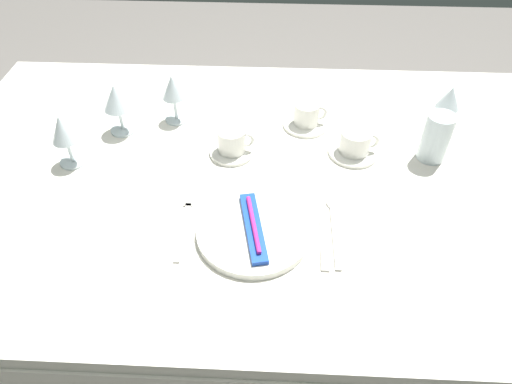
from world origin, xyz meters
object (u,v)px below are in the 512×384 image
(coffee_cup_right, at_px, (307,113))
(wine_glass_left, at_px, (116,100))
(coffee_cup_far, at_px, (356,141))
(wine_glass_right, at_px, (449,101))
(dinner_knife, at_px, (324,233))
(spoon_soup, at_px, (334,223))
(fork_outer, at_px, (184,223))
(toothbrush_package, at_px, (253,227))
(coffee_cup_left, at_px, (232,140))
(wine_glass_centre, at_px, (173,90))
(dinner_plate, at_px, (253,232))
(wine_glass_far, at_px, (63,132))
(drink_tumbler, at_px, (436,137))

(coffee_cup_right, distance_m, wine_glass_left, 0.54)
(coffee_cup_far, distance_m, wine_glass_right, 0.30)
(dinner_knife, xyz_separation_m, wine_glass_left, (-0.56, 0.37, 0.10))
(spoon_soup, bearing_deg, fork_outer, -177.13)
(coffee_cup_right, distance_m, wine_glass_right, 0.39)
(fork_outer, distance_m, spoon_soup, 0.35)
(toothbrush_package, bearing_deg, wine_glass_left, 136.19)
(coffee_cup_left, xyz_separation_m, wine_glass_left, (-0.33, 0.09, 0.06))
(spoon_soup, xyz_separation_m, wine_glass_centre, (-0.44, 0.40, 0.10))
(wine_glass_right, bearing_deg, dinner_knife, -130.31)
(fork_outer, bearing_deg, coffee_cup_far, 33.86)
(coffee_cup_right, relative_size, wine_glass_right, 0.69)
(dinner_plate, bearing_deg, dinner_knife, 2.77)
(fork_outer, distance_m, wine_glass_left, 0.44)
(toothbrush_package, distance_m, spoon_soup, 0.19)
(coffee_cup_right, bearing_deg, wine_glass_centre, 178.40)
(coffee_cup_left, bearing_deg, wine_glass_right, 13.24)
(fork_outer, height_order, wine_glass_left, wine_glass_left)
(coffee_cup_right, xyz_separation_m, wine_glass_right, (0.39, 0.00, 0.05))
(spoon_soup, bearing_deg, dinner_knife, -126.60)
(coffee_cup_left, height_order, wine_glass_far, wine_glass_far)
(wine_glass_right, distance_m, wine_glass_far, 1.04)
(wine_glass_centre, bearing_deg, dinner_knife, -46.60)
(coffee_cup_right, bearing_deg, toothbrush_package, -107.07)
(coffee_cup_right, xyz_separation_m, wine_glass_left, (-0.53, -0.05, 0.06))
(dinner_plate, height_order, coffee_cup_far, coffee_cup_far)
(toothbrush_package, relative_size, coffee_cup_right, 2.22)
(wine_glass_right, bearing_deg, spoon_soup, -130.62)
(dinner_plate, bearing_deg, spoon_soup, 12.80)
(dinner_plate, xyz_separation_m, coffee_cup_right, (0.13, 0.43, 0.03))
(dinner_knife, bearing_deg, spoon_soup, 53.40)
(fork_outer, bearing_deg, toothbrush_package, -8.67)
(coffee_cup_left, xyz_separation_m, wine_glass_right, (0.60, 0.14, 0.05))
(fork_outer, relative_size, coffee_cup_far, 2.02)
(coffee_cup_right, bearing_deg, wine_glass_far, -162.36)
(wine_glass_right, height_order, drink_tumbler, wine_glass_right)
(coffee_cup_far, bearing_deg, wine_glass_centre, 165.08)
(spoon_soup, bearing_deg, coffee_cup_far, 74.61)
(dinner_plate, relative_size, dinner_knife, 1.16)
(dinner_plate, height_order, spoon_soup, dinner_plate)
(wine_glass_centre, height_order, wine_glass_left, wine_glass_left)
(wine_glass_far, distance_m, drink_tumbler, 0.96)
(fork_outer, distance_m, coffee_cup_right, 0.51)
(toothbrush_package, xyz_separation_m, coffee_cup_right, (0.13, 0.43, 0.02))
(toothbrush_package, relative_size, drink_tumbler, 1.59)
(dinner_knife, height_order, wine_glass_right, wine_glass_right)
(dinner_plate, distance_m, coffee_cup_right, 0.46)
(coffee_cup_right, distance_m, wine_glass_far, 0.66)
(coffee_cup_right, height_order, coffee_cup_far, same)
(dinner_knife, height_order, wine_glass_left, wine_glass_left)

